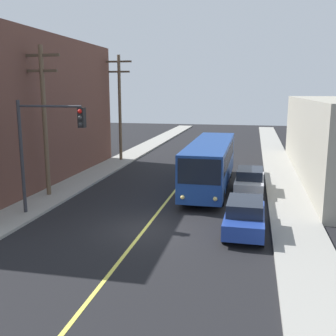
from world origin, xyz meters
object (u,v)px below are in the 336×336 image
parked_car_blue (245,216)px  utility_pole_mid (120,103)px  utility_pole_near (44,114)px  traffic_signal_left_corner (47,136)px  parked_car_silver (250,180)px  city_bus (210,162)px

parked_car_blue → utility_pole_mid: size_ratio=0.46×
utility_pole_near → traffic_signal_left_corner: size_ratio=1.52×
parked_car_blue → parked_car_silver: size_ratio=1.00×
city_bus → parked_car_silver: size_ratio=2.74×
city_bus → parked_car_silver: city_bus is taller
parked_car_blue → utility_pole_near: size_ratio=0.49×
utility_pole_mid → city_bus: bearing=-42.9°
city_bus → parked_car_silver: 2.96m
utility_pole_near → city_bus: bearing=24.4°
parked_car_silver → utility_pole_mid: size_ratio=0.46×
parked_car_silver → utility_pole_mid: (-12.11, 9.58, 4.62)m
utility_pole_near → utility_pole_mid: utility_pole_mid is taller
utility_pole_mid → parked_car_silver: bearing=-38.4°
city_bus → utility_pole_mid: size_ratio=1.26×
parked_car_silver → utility_pole_mid: bearing=141.6°
city_bus → traffic_signal_left_corner: 11.38m
city_bus → utility_pole_mid: bearing=137.1°
traffic_signal_left_corner → parked_car_blue: bearing=-2.0°
traffic_signal_left_corner → city_bus: bearing=46.7°
city_bus → utility_pole_mid: (-9.43, 8.78, 3.64)m
utility_pole_near → traffic_signal_left_corner: (2.13, -3.67, -0.89)m
city_bus → parked_car_blue: city_bus is taller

